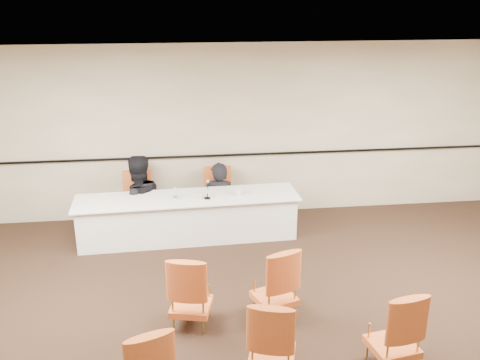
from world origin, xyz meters
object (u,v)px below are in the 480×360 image
Objects in this scene: panel_table at (188,218)px; coffee_cup at (238,191)px; panelist_main_chair at (219,196)px; aud_chair_back_right at (394,328)px; panelist_main at (219,207)px; panelist_second_chair at (138,201)px; water_bottle at (175,193)px; drinking_glass at (201,196)px; aud_chair_front_mid at (275,282)px; aud_chair_back_mid at (272,337)px; panelist_second at (138,208)px; aud_chair_front_left at (191,290)px; microphone at (207,191)px.

panel_table is 0.92m from coffee_cup.
panelist_main_chair and aud_chair_back_right have the same top height.
panelist_second_chair is at bearing 13.96° from panelist_main.
water_bottle is (0.62, -0.58, 0.34)m from panelist_second_chair.
aud_chair_front_mid is (0.77, -2.22, -0.28)m from drinking_glass.
panelist_main_chair is 1.00× the size of aud_chair_back_mid.
aud_chair_front_left is (0.78, -2.89, 0.12)m from panelist_second.
microphone is at bearing 132.72° from panelist_second.
aud_chair_back_right is (2.87, -3.91, 0.00)m from panelist_second_chair.
panel_table is 3.73× the size of aud_chair_front_left.
panelist_second is at bearing 128.48° from aud_chair_back_mid.
drinking_glass is 3.79m from aud_chair_back_right.
panelist_main is 3.01m from aud_chair_front_left.
panelist_main reaches higher than coffee_cup.
panelist_second_chair is 4.85m from aud_chair_back_right.
microphone reaches higher than aud_chair_front_left.
aud_chair_front_mid reaches higher than coffee_cup.
water_bottle is 0.22× the size of aud_chair_front_left.
panelist_main_chair is 4.65× the size of water_bottle.
aud_chair_front_left reaches higher than coffee_cup.
panelist_main_chair reaches higher than panel_table.
panelist_main_chair is 1.03m from water_bottle.
panelist_main_chair is 1.00× the size of aud_chair_front_mid.
aud_chair_back_mid is (1.58, -3.91, 0.12)m from panelist_second.
coffee_cup reaches higher than drinking_glass.
panelist_main_chair is 3.00m from aud_chair_front_left.
aud_chair_back_right is at bearing -65.08° from aud_chair_front_mid.
coffee_cup is at bearing 105.64° from aud_chair_back_mid.
coffee_cup is at bearing -4.39° from panel_table.
panel_table is 3.73× the size of aud_chair_back_right.
aud_chair_back_right is (1.24, -3.37, -0.31)m from coffee_cup.
drinking_glass is 0.70× the size of coffee_cup.
aud_chair_front_left is (0.16, -2.31, -0.34)m from water_bottle.
panel_table is at bearing 152.74° from drinking_glass.
panelist_second is at bearing 0.00° from panelist_second_chair.
panelist_main_chair is 0.80m from microphone.
panel_table is at bearing 177.80° from coffee_cup.
panelist_second reaches higher than coffee_cup.
water_bottle reaches higher than drinking_glass.
aud_chair_back_mid is (-0.05, -3.37, -0.31)m from coffee_cup.
aud_chair_front_mid is (1.17, -2.25, -0.34)m from water_bottle.
aud_chair_back_mid is at bearing -70.22° from panelist_second_chair.
aud_chair_back_mid is (0.21, -3.96, 0.20)m from panelist_main.
panel_table is 3.73× the size of panelist_second_chair.
aud_chair_front_left is (-0.59, -2.94, 0.20)m from panelist_main.
aud_chair_front_mid is at bearing -59.76° from panelist_second_chair.
drinking_glass is 0.11× the size of aud_chair_back_right.
aud_chair_back_right is at bearing -55.90° from water_bottle.
aud_chair_back_mid is (1.58, -3.91, 0.00)m from panelist_second_chair.
panelist_second is at bearing 149.11° from drinking_glass.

